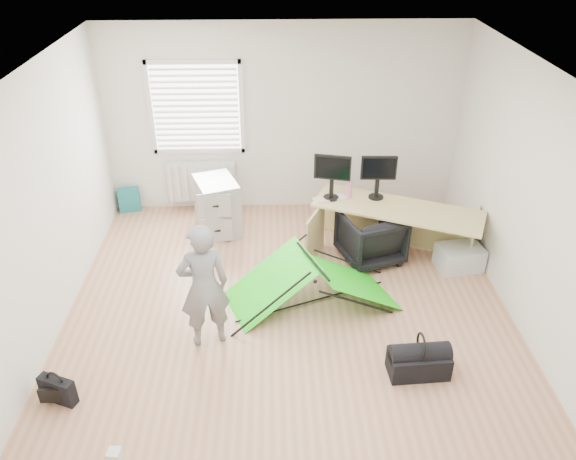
{
  "coord_description": "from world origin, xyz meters",
  "views": [
    {
      "loc": [
        -0.16,
        -4.82,
        4.08
      ],
      "look_at": [
        0.0,
        0.4,
        0.95
      ],
      "focal_mm": 35.0,
      "sensor_mm": 36.0,
      "label": 1
    }
  ],
  "objects_px": {
    "desk": "(395,232)",
    "monitor_left": "(332,183)",
    "person": "(204,286)",
    "duffel_bag": "(419,363)",
    "thermos": "(349,188)",
    "storage_crate": "(459,257)",
    "office_chair": "(371,237)",
    "filing_cabinet": "(217,206)",
    "laptop_bag": "(58,390)",
    "monitor_right": "(377,183)",
    "kite": "(312,282)"
  },
  "relations": [
    {
      "from": "desk",
      "to": "monitor_left",
      "type": "xyz_separation_m",
      "value": [
        -0.81,
        0.28,
        0.58
      ]
    },
    {
      "from": "monitor_left",
      "to": "person",
      "type": "bearing_deg",
      "value": -114.64
    },
    {
      "from": "monitor_left",
      "to": "duffel_bag",
      "type": "distance_m",
      "value": 2.61
    },
    {
      "from": "desk",
      "to": "thermos",
      "type": "bearing_deg",
      "value": 177.35
    },
    {
      "from": "duffel_bag",
      "to": "desk",
      "type": "bearing_deg",
      "value": 82.23
    },
    {
      "from": "storage_crate",
      "to": "duffel_bag",
      "type": "relative_size",
      "value": 0.93
    },
    {
      "from": "thermos",
      "to": "duffel_bag",
      "type": "distance_m",
      "value": 2.54
    },
    {
      "from": "thermos",
      "to": "office_chair",
      "type": "distance_m",
      "value": 0.68
    },
    {
      "from": "filing_cabinet",
      "to": "duffel_bag",
      "type": "bearing_deg",
      "value": -72.55
    },
    {
      "from": "thermos",
      "to": "laptop_bag",
      "type": "bearing_deg",
      "value": -138.54
    },
    {
      "from": "office_chair",
      "to": "person",
      "type": "height_order",
      "value": "person"
    },
    {
      "from": "filing_cabinet",
      "to": "monitor_left",
      "type": "height_order",
      "value": "monitor_left"
    },
    {
      "from": "office_chair",
      "to": "laptop_bag",
      "type": "bearing_deg",
      "value": 16.04
    },
    {
      "from": "monitor_right",
      "to": "person",
      "type": "relative_size",
      "value": 0.32
    },
    {
      "from": "office_chair",
      "to": "kite",
      "type": "bearing_deg",
      "value": 28.69
    },
    {
      "from": "filing_cabinet",
      "to": "monitor_left",
      "type": "bearing_deg",
      "value": -36.15
    },
    {
      "from": "monitor_right",
      "to": "kite",
      "type": "relative_size",
      "value": 0.24
    },
    {
      "from": "kite",
      "to": "duffel_bag",
      "type": "bearing_deg",
      "value": -71.58
    },
    {
      "from": "person",
      "to": "laptop_bag",
      "type": "relative_size",
      "value": 4.0
    },
    {
      "from": "storage_crate",
      "to": "desk",
      "type": "bearing_deg",
      "value": 158.88
    },
    {
      "from": "filing_cabinet",
      "to": "person",
      "type": "relative_size",
      "value": 0.55
    },
    {
      "from": "kite",
      "to": "duffel_bag",
      "type": "xyz_separation_m",
      "value": [
        0.97,
        -1.16,
        -0.16
      ]
    },
    {
      "from": "filing_cabinet",
      "to": "office_chair",
      "type": "distance_m",
      "value": 2.16
    },
    {
      "from": "desk",
      "to": "storage_crate",
      "type": "distance_m",
      "value": 0.85
    },
    {
      "from": "filing_cabinet",
      "to": "monitor_right",
      "type": "bearing_deg",
      "value": -31.82
    },
    {
      "from": "filing_cabinet",
      "to": "office_chair",
      "type": "bearing_deg",
      "value": -41.4
    },
    {
      "from": "office_chair",
      "to": "kite",
      "type": "height_order",
      "value": "office_chair"
    },
    {
      "from": "thermos",
      "to": "person",
      "type": "relative_size",
      "value": 0.19
    },
    {
      "from": "filing_cabinet",
      "to": "laptop_bag",
      "type": "height_order",
      "value": "filing_cabinet"
    },
    {
      "from": "office_chair",
      "to": "person",
      "type": "bearing_deg",
      "value": 18.63
    },
    {
      "from": "monitor_left",
      "to": "person",
      "type": "xyz_separation_m",
      "value": [
        -1.46,
        -1.85,
        -0.22
      ]
    },
    {
      "from": "desk",
      "to": "filing_cabinet",
      "type": "xyz_separation_m",
      "value": [
        -2.33,
        0.72,
        0.03
      ]
    },
    {
      "from": "storage_crate",
      "to": "office_chair",
      "type": "bearing_deg",
      "value": 167.88
    },
    {
      "from": "monitor_right",
      "to": "person",
      "type": "bearing_deg",
      "value": -135.46
    },
    {
      "from": "filing_cabinet",
      "to": "kite",
      "type": "bearing_deg",
      "value": -74.4
    },
    {
      "from": "desk",
      "to": "storage_crate",
      "type": "relative_size",
      "value": 3.84
    },
    {
      "from": "duffel_bag",
      "to": "person",
      "type": "bearing_deg",
      "value": 162.14
    },
    {
      "from": "desk",
      "to": "filing_cabinet",
      "type": "relative_size",
      "value": 2.7
    },
    {
      "from": "kite",
      "to": "laptop_bag",
      "type": "bearing_deg",
      "value": -171.92
    },
    {
      "from": "thermos",
      "to": "laptop_bag",
      "type": "distance_m",
      "value": 4.06
    },
    {
      "from": "thermos",
      "to": "duffel_bag",
      "type": "bearing_deg",
      "value": -79.89
    },
    {
      "from": "desk",
      "to": "monitor_left",
      "type": "distance_m",
      "value": 1.04
    },
    {
      "from": "filing_cabinet",
      "to": "desk",
      "type": "bearing_deg",
      "value": -37.25
    },
    {
      "from": "filing_cabinet",
      "to": "person",
      "type": "height_order",
      "value": "person"
    },
    {
      "from": "filing_cabinet",
      "to": "thermos",
      "type": "height_order",
      "value": "thermos"
    },
    {
      "from": "desk",
      "to": "thermos",
      "type": "relative_size",
      "value": 7.63
    },
    {
      "from": "kite",
      "to": "storage_crate",
      "type": "relative_size",
      "value": 3.44
    },
    {
      "from": "desk",
      "to": "person",
      "type": "distance_m",
      "value": 2.78
    },
    {
      "from": "storage_crate",
      "to": "laptop_bag",
      "type": "bearing_deg",
      "value": -154.75
    },
    {
      "from": "office_chair",
      "to": "thermos",
      "type": "bearing_deg",
      "value": -72.79
    }
  ]
}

